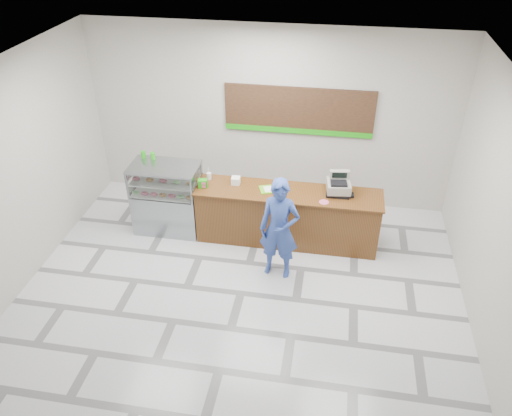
% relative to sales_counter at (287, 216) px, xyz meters
% --- Properties ---
extents(floor, '(7.00, 7.00, 0.00)m').
position_rel_sales_counter_xyz_m(floor, '(-0.55, -1.55, -0.52)').
color(floor, silver).
rests_on(floor, ground).
extents(back_wall, '(7.00, 0.00, 7.00)m').
position_rel_sales_counter_xyz_m(back_wall, '(-0.55, 1.45, 1.23)').
color(back_wall, '#B5B0A6').
rests_on(back_wall, floor).
extents(ceiling, '(7.00, 7.00, 0.00)m').
position_rel_sales_counter_xyz_m(ceiling, '(-0.55, -1.55, 2.98)').
color(ceiling, silver).
rests_on(ceiling, back_wall).
extents(sales_counter, '(3.26, 0.76, 1.03)m').
position_rel_sales_counter_xyz_m(sales_counter, '(0.00, 0.00, 0.00)').
color(sales_counter, brown).
rests_on(sales_counter, floor).
extents(display_case, '(1.22, 0.72, 1.33)m').
position_rel_sales_counter_xyz_m(display_case, '(-2.22, -0.00, 0.16)').
color(display_case, gray).
rests_on(display_case, floor).
extents(menu_board, '(2.80, 0.06, 0.90)m').
position_rel_sales_counter_xyz_m(menu_board, '(-0.00, 1.41, 1.42)').
color(menu_board, black).
rests_on(menu_board, back_wall).
extents(cash_register, '(0.44, 0.46, 0.37)m').
position_rel_sales_counter_xyz_m(cash_register, '(0.85, 0.12, 0.65)').
color(cash_register, black).
rests_on(cash_register, sales_counter).
extents(card_terminal, '(0.09, 0.15, 0.04)m').
position_rel_sales_counter_xyz_m(card_terminal, '(1.08, 0.05, 0.53)').
color(card_terminal, black).
rests_on(card_terminal, sales_counter).
extents(serving_tray, '(0.45, 0.38, 0.02)m').
position_rel_sales_counter_xyz_m(serving_tray, '(-0.31, 0.02, 0.52)').
color(serving_tray, '#69C71C').
rests_on(serving_tray, sales_counter).
extents(napkin_box, '(0.16, 0.16, 0.13)m').
position_rel_sales_counter_xyz_m(napkin_box, '(-0.95, 0.11, 0.58)').
color(napkin_box, white).
rests_on(napkin_box, sales_counter).
extents(straw_cup, '(0.08, 0.08, 0.13)m').
position_rel_sales_counter_xyz_m(straw_cup, '(-1.46, 0.20, 0.58)').
color(straw_cup, silver).
rests_on(straw_cup, sales_counter).
extents(promo_box, '(0.19, 0.15, 0.15)m').
position_rel_sales_counter_xyz_m(promo_box, '(-1.50, -0.09, 0.59)').
color(promo_box, '#1D9E11').
rests_on(promo_box, sales_counter).
extents(donut_decal, '(0.17, 0.17, 0.00)m').
position_rel_sales_counter_xyz_m(donut_decal, '(0.63, -0.23, 0.52)').
color(donut_decal, '#D9587A').
rests_on(donut_decal, sales_counter).
extents(green_cup_left, '(0.08, 0.08, 0.13)m').
position_rel_sales_counter_xyz_m(green_cup_left, '(-2.68, 0.25, 0.88)').
color(green_cup_left, '#1D9E11').
rests_on(green_cup_left, display_case).
extents(green_cup_right, '(0.08, 0.08, 0.13)m').
position_rel_sales_counter_xyz_m(green_cup_right, '(-2.49, 0.22, 0.88)').
color(green_cup_right, '#1D9E11').
rests_on(green_cup_right, display_case).
extents(customer, '(0.69, 0.49, 1.77)m').
position_rel_sales_counter_xyz_m(customer, '(-0.03, -0.93, 0.37)').
color(customer, '#2F489A').
rests_on(customer, floor).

